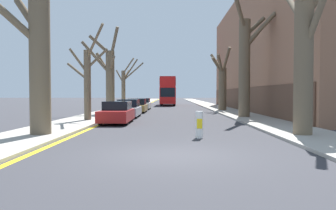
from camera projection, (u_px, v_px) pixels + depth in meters
ground_plane at (170, 155)px, 9.88m from camera, size 300.00×300.00×0.00m
sidewalk_left at (138, 104)px, 59.91m from camera, size 3.14×120.00×0.12m
sidewalk_right at (204, 104)px, 59.78m from camera, size 3.14×120.00×0.12m
building_facade_right at (286, 52)px, 35.72m from camera, size 10.08×38.38×13.00m
kerb_line_stripe at (148, 104)px, 59.90m from camera, size 0.24×120.00×0.01m
street_tree_left_0 at (37, 47)px, 14.04m from camera, size 2.52×3.90×8.95m
street_tree_left_1 at (87, 81)px, 21.93m from camera, size 3.20×2.87×6.25m
street_tree_left_2 at (109, 76)px, 29.71m from camera, size 3.64×2.48×7.79m
street_tree_left_3 at (125, 86)px, 37.37m from camera, size 3.25×2.18×5.96m
street_tree_right_0 at (304, 55)px, 13.99m from camera, size 2.09×4.66×7.22m
street_tree_right_1 at (246, 62)px, 24.85m from camera, size 3.56×2.86×8.95m
street_tree_right_2 at (222, 84)px, 35.73m from camera, size 2.08×3.85×6.82m
double_decker_bus at (168, 90)px, 53.97m from camera, size 2.47×10.54×4.53m
parked_car_0 at (117, 113)px, 20.68m from camera, size 1.77×4.30×1.39m
parked_car_1 at (128, 109)px, 26.10m from camera, size 1.75×4.37×1.43m
parked_car_2 at (137, 106)px, 32.70m from camera, size 1.85×4.17×1.39m
parked_car_3 at (143, 104)px, 39.38m from camera, size 1.78×4.34×1.34m
traffic_bollard at (199, 125)px, 13.72m from camera, size 0.32×0.33×1.13m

